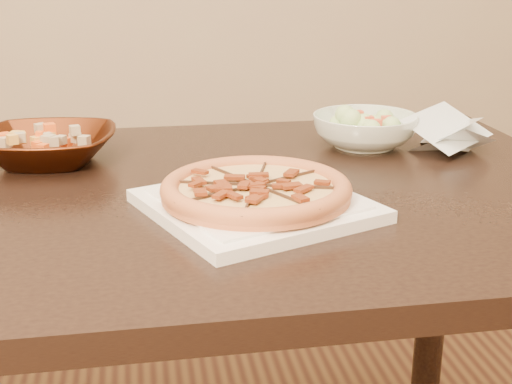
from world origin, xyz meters
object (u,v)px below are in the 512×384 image
(plate, at_px, (256,205))
(pizza, at_px, (256,189))
(bronze_bowl, at_px, (48,147))
(salad_bowl, at_px, (365,131))
(dining_table, at_px, (188,248))

(plate, xyz_separation_m, pizza, (0.00, 0.00, 0.02))
(bronze_bowl, bearing_deg, pizza, -43.95)
(plate, relative_size, bronze_bowl, 1.55)
(pizza, xyz_separation_m, salad_bowl, (0.27, 0.33, -0.00))
(dining_table, relative_size, bronze_bowl, 5.75)
(plate, relative_size, pizza, 1.34)
(salad_bowl, bearing_deg, plate, -129.41)
(salad_bowl, bearing_deg, dining_table, -150.70)
(pizza, height_order, bronze_bowl, bronze_bowl)
(pizza, bearing_deg, dining_table, 126.68)
(plate, relative_size, salad_bowl, 1.84)
(plate, xyz_separation_m, salad_bowl, (0.27, 0.33, 0.02))
(bronze_bowl, bearing_deg, salad_bowl, 1.52)
(plate, distance_m, bronze_bowl, 0.45)
(pizza, height_order, salad_bowl, salad_bowl)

